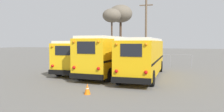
% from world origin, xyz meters
% --- Properties ---
extents(ground_plane, '(160.00, 160.00, 0.00)m').
position_xyz_m(ground_plane, '(0.00, 0.00, 0.00)').
color(ground_plane, '#66635E').
extents(school_bus_0, '(2.85, 9.67, 2.96)m').
position_xyz_m(school_bus_0, '(-2.96, 0.73, 1.62)').
color(school_bus_0, yellow).
rests_on(school_bus_0, ground).
extents(school_bus_1, '(2.90, 9.92, 3.32)m').
position_xyz_m(school_bus_1, '(-0.00, -0.42, 1.80)').
color(school_bus_1, yellow).
rests_on(school_bus_1, ground).
extents(school_bus_2, '(2.72, 10.03, 3.17)m').
position_xyz_m(school_bus_2, '(2.96, -0.98, 1.73)').
color(school_bus_2, '#EAAA0F').
rests_on(school_bus_2, ground).
extents(utility_pole, '(1.80, 0.28, 8.84)m').
position_xyz_m(utility_pole, '(1.21, 10.80, 4.59)').
color(utility_pole, brown).
rests_on(utility_pole, ground).
extents(bare_tree_0, '(4.14, 4.14, 9.42)m').
position_xyz_m(bare_tree_0, '(-4.65, 18.87, 7.77)').
color(bare_tree_0, '#473323').
rests_on(bare_tree_0, ground).
extents(bare_tree_1, '(3.06, 3.06, 8.36)m').
position_xyz_m(bare_tree_1, '(-5.24, 15.67, 7.14)').
color(bare_tree_1, '#473323').
rests_on(bare_tree_1, ground).
extents(fence_line, '(13.98, 0.06, 1.42)m').
position_xyz_m(fence_line, '(-0.00, 7.38, 0.97)').
color(fence_line, '#939399').
rests_on(fence_line, ground).
extents(traffic_cone, '(0.36, 0.36, 0.60)m').
position_xyz_m(traffic_cone, '(1.08, -7.84, 0.30)').
color(traffic_cone, orange).
rests_on(traffic_cone, ground).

